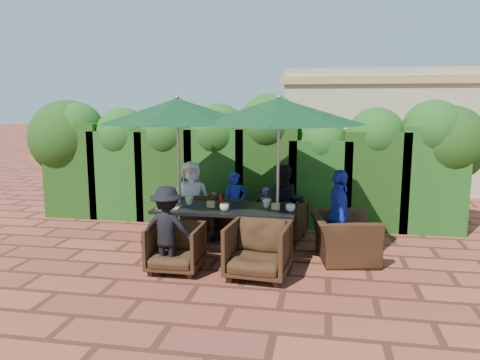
% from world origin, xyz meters
% --- Properties ---
extents(ground, '(80.00, 80.00, 0.00)m').
position_xyz_m(ground, '(0.00, 0.00, 0.00)').
color(ground, brown).
rests_on(ground, ground).
extents(dining_table, '(2.16, 0.90, 0.75)m').
position_xyz_m(dining_table, '(0.09, 0.17, 0.67)').
color(dining_table, black).
rests_on(dining_table, ground).
extents(umbrella_left, '(2.45, 2.45, 2.46)m').
position_xyz_m(umbrella_left, '(-0.66, 0.22, 2.21)').
color(umbrella_left, gray).
rests_on(umbrella_left, ground).
extents(umbrella_right, '(2.55, 2.55, 2.46)m').
position_xyz_m(umbrella_right, '(0.89, 0.21, 2.21)').
color(umbrella_right, gray).
rests_on(umbrella_right, ground).
extents(chair_far_left, '(1.05, 1.02, 0.87)m').
position_xyz_m(chair_far_left, '(-0.77, 1.02, 0.43)').
color(chair_far_left, black).
rests_on(chair_far_left, ground).
extents(chair_far_mid, '(0.79, 0.74, 0.79)m').
position_xyz_m(chair_far_mid, '(0.07, 1.23, 0.39)').
color(chair_far_mid, black).
rests_on(chair_far_mid, ground).
extents(chair_far_right, '(0.89, 0.85, 0.76)m').
position_xyz_m(chair_far_right, '(0.89, 1.22, 0.38)').
color(chair_far_right, black).
rests_on(chair_far_right, ground).
extents(chair_near_left, '(0.72, 0.68, 0.74)m').
position_xyz_m(chair_near_left, '(-0.44, -0.67, 0.37)').
color(chair_near_left, black).
rests_on(chair_near_left, ground).
extents(chair_near_right, '(0.88, 0.83, 0.83)m').
position_xyz_m(chair_near_right, '(0.73, -0.69, 0.42)').
color(chair_near_right, black).
rests_on(chair_near_right, ground).
extents(chair_end_right, '(0.85, 1.15, 0.92)m').
position_xyz_m(chair_end_right, '(1.89, 0.26, 0.46)').
color(chair_end_right, black).
rests_on(chair_end_right, ground).
extents(adult_far_left, '(0.73, 0.51, 1.34)m').
position_xyz_m(adult_far_left, '(-0.71, 1.04, 0.67)').
color(adult_far_left, white).
rests_on(adult_far_left, ground).
extents(adult_far_mid, '(0.51, 0.46, 1.14)m').
position_xyz_m(adult_far_mid, '(0.04, 1.22, 0.57)').
color(adult_far_mid, '#2032AF').
rests_on(adult_far_mid, ground).
extents(adult_far_right, '(0.66, 0.44, 1.30)m').
position_xyz_m(adult_far_right, '(0.94, 1.12, 0.65)').
color(adult_far_right, black).
rests_on(adult_far_right, ground).
extents(adult_near_left, '(0.80, 0.39, 1.23)m').
position_xyz_m(adult_near_left, '(-0.53, -0.76, 0.61)').
color(adult_near_left, black).
rests_on(adult_near_left, ground).
extents(adult_end_right, '(0.49, 0.85, 1.37)m').
position_xyz_m(adult_end_right, '(1.81, 0.22, 0.69)').
color(adult_end_right, '#2032AF').
rests_on(adult_end_right, ground).
extents(child_left, '(0.33, 0.29, 0.76)m').
position_xyz_m(child_left, '(-0.36, 1.24, 0.38)').
color(child_left, '#ED5384').
rests_on(child_left, ground).
extents(child_right, '(0.35, 0.30, 0.88)m').
position_xyz_m(child_right, '(0.59, 1.28, 0.44)').
color(child_right, purple).
rests_on(child_right, ground).
extents(pedestrian_a, '(1.61, 1.51, 1.74)m').
position_xyz_m(pedestrian_a, '(1.29, 4.24, 0.87)').
color(pedestrian_a, '#238232').
rests_on(pedestrian_a, ground).
extents(pedestrian_b, '(0.99, 0.69, 1.91)m').
position_xyz_m(pedestrian_b, '(2.38, 4.45, 0.95)').
color(pedestrian_b, '#ED5384').
rests_on(pedestrian_b, ground).
extents(pedestrian_c, '(1.32, 0.98, 1.87)m').
position_xyz_m(pedestrian_c, '(3.15, 4.45, 0.94)').
color(pedestrian_c, gray).
rests_on(pedestrian_c, ground).
extents(cup_a, '(0.15, 0.15, 0.12)m').
position_xyz_m(cup_a, '(-0.89, 0.03, 0.81)').
color(cup_a, beige).
rests_on(cup_a, dining_table).
extents(cup_b, '(0.14, 0.14, 0.13)m').
position_xyz_m(cup_b, '(-0.51, 0.27, 0.82)').
color(cup_b, beige).
rests_on(cup_b, dining_table).
extents(cup_c, '(0.14, 0.14, 0.11)m').
position_xyz_m(cup_c, '(0.13, -0.06, 0.81)').
color(cup_c, beige).
rests_on(cup_c, dining_table).
extents(cup_d, '(0.13, 0.13, 0.13)m').
position_xyz_m(cup_d, '(0.71, 0.30, 0.81)').
color(cup_d, beige).
rests_on(cup_d, dining_table).
extents(cup_e, '(0.14, 0.14, 0.11)m').
position_xyz_m(cup_e, '(1.10, 0.08, 0.81)').
color(cup_e, beige).
rests_on(cup_e, dining_table).
extents(ketchup_bottle, '(0.04, 0.04, 0.17)m').
position_xyz_m(ketchup_bottle, '(0.01, 0.24, 0.83)').
color(ketchup_bottle, '#B20C0A').
rests_on(ketchup_bottle, dining_table).
extents(sauce_bottle, '(0.04, 0.04, 0.17)m').
position_xyz_m(sauce_bottle, '(-0.01, 0.29, 0.83)').
color(sauce_bottle, '#4C230C').
rests_on(sauce_bottle, dining_table).
extents(serving_tray, '(0.35, 0.25, 0.02)m').
position_xyz_m(serving_tray, '(-0.76, 0.01, 0.76)').
color(serving_tray, '#AA7F52').
rests_on(serving_tray, dining_table).
extents(number_block_left, '(0.12, 0.06, 0.10)m').
position_xyz_m(number_block_left, '(-0.13, 0.14, 0.80)').
color(number_block_left, tan).
rests_on(number_block_left, dining_table).
extents(number_block_right, '(0.12, 0.06, 0.10)m').
position_xyz_m(number_block_right, '(0.87, 0.17, 0.80)').
color(number_block_right, tan).
rests_on(number_block_right, dining_table).
extents(hedge_wall, '(9.10, 1.60, 2.52)m').
position_xyz_m(hedge_wall, '(-0.16, 2.32, 1.34)').
color(hedge_wall, '#18320D').
rests_on(hedge_wall, ground).
extents(building, '(6.20, 3.08, 3.20)m').
position_xyz_m(building, '(3.50, 6.99, 1.61)').
color(building, '#C0B48F').
rests_on(building, ground).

